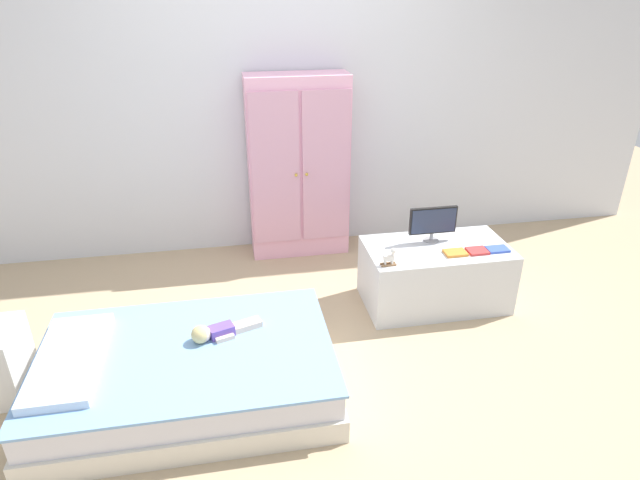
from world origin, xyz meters
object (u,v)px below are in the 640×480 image
(rocking_horse_toy, at_px, (390,257))
(book_blue, at_px, (497,249))
(book_orange, at_px, (455,253))
(book_red, at_px, (477,251))
(bed, at_px, (189,373))
(tv_stand, at_px, (435,275))
(tv_monitor, at_px, (433,222))
(wardrobe, at_px, (298,168))
(doll, at_px, (214,332))

(rocking_horse_toy, distance_m, book_blue, 0.76)
(book_orange, height_order, book_red, book_orange)
(bed, xyz_separation_m, tv_stand, (1.63, 0.64, 0.07))
(tv_stand, xyz_separation_m, book_red, (0.22, -0.12, 0.22))
(tv_stand, xyz_separation_m, book_orange, (0.07, -0.12, 0.22))
(tv_monitor, distance_m, book_orange, 0.26)
(wardrobe, relative_size, book_blue, 10.02)
(rocking_horse_toy, bearing_deg, book_blue, 5.05)
(doll, bearing_deg, book_red, 14.57)
(doll, bearing_deg, wardrobe, 65.67)
(tv_stand, distance_m, book_red, 0.34)
(tv_stand, bearing_deg, book_blue, -17.94)
(rocking_horse_toy, relative_size, book_orange, 0.83)
(tv_monitor, height_order, rocking_horse_toy, tv_monitor)
(book_orange, relative_size, book_red, 1.09)
(tv_stand, relative_size, rocking_horse_toy, 8.21)
(tv_monitor, bearing_deg, doll, -156.08)
(wardrobe, bearing_deg, book_red, -46.61)
(doll, distance_m, tv_monitor, 1.62)
(doll, xyz_separation_m, wardrobe, (0.69, 1.52, 0.38))
(doll, relative_size, wardrobe, 0.27)
(wardrobe, xyz_separation_m, book_red, (1.02, -1.08, -0.27))
(book_orange, height_order, book_blue, book_orange)
(tv_monitor, bearing_deg, tv_stand, -81.62)
(book_blue, bearing_deg, book_red, 180.00)
(rocking_horse_toy, xyz_separation_m, book_red, (0.61, 0.07, -0.05))
(book_blue, bearing_deg, wardrobe, 137.10)
(rocking_horse_toy, relative_size, book_blue, 0.82)
(bed, distance_m, book_red, 1.94)
(wardrobe, height_order, tv_stand, wardrobe)
(wardrobe, distance_m, book_red, 1.50)
(tv_monitor, bearing_deg, rocking_horse_toy, -144.01)
(book_blue, bearing_deg, rocking_horse_toy, -174.95)
(tv_monitor, relative_size, book_orange, 2.31)
(book_orange, bearing_deg, tv_stand, 121.19)
(wardrobe, xyz_separation_m, book_orange, (0.86, -1.08, -0.27))
(bed, bearing_deg, doll, 29.28)
(bed, relative_size, tv_monitor, 4.73)
(bed, relative_size, book_red, 11.90)
(tv_stand, bearing_deg, bed, -158.42)
(tv_monitor, relative_size, book_red, 2.51)
(book_orange, bearing_deg, tv_monitor, 112.18)
(rocking_horse_toy, distance_m, book_red, 0.62)
(bed, xyz_separation_m, book_orange, (1.70, 0.52, 0.29))
(doll, height_order, tv_stand, tv_stand)
(doll, relative_size, tv_monitor, 1.19)
(doll, height_order, book_blue, book_blue)
(tv_monitor, distance_m, book_blue, 0.45)
(tv_monitor, bearing_deg, bed, -155.57)
(wardrobe, xyz_separation_m, rocking_horse_toy, (0.40, -1.14, -0.23))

